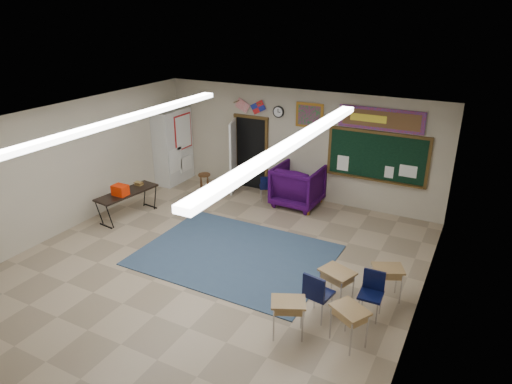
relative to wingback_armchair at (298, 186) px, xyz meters
The scene contains 24 objects.
floor 3.99m from the wingback_armchair, 94.58° to the right, with size 9.00×9.00×0.00m, color gray.
back_wall 1.14m from the wingback_armchair, 119.24° to the left, with size 8.00×0.04×3.00m, color #B4A891.
left_wall 5.92m from the wingback_armchair, 137.62° to the right, with size 0.04×9.00×3.00m, color #B4A891.
right_wall 5.47m from the wingback_armchair, 46.90° to the right, with size 0.04×9.00×3.00m, color #B4A891.
ceiling 4.65m from the wingback_armchair, 94.58° to the right, with size 8.00×9.00×0.04m, color #B9B9B5.
area_rug 3.19m from the wingback_armchair, 92.10° to the right, with size 4.00×3.00×0.02m, color #30445B.
fluorescent_strips 4.61m from the wingback_armchair, 94.58° to the right, with size 3.86×6.00×0.10m, color white, non-canonical shape.
doorway 1.93m from the wingback_armchair, 167.16° to the left, with size 1.10×0.89×2.16m.
chalkboard 2.16m from the wingback_armchair, 15.55° to the left, with size 2.55×0.14×1.30m.
bulletin_board 2.73m from the wingback_armchair, 15.67° to the left, with size 2.10×0.05×0.55m.
framed_art_print 1.87m from the wingback_armchair, 86.23° to the left, with size 0.75×0.05×0.65m.
wall_clock 2.06m from the wingback_armchair, 148.55° to the left, with size 0.32×0.05×0.32m.
wall_flags 2.63m from the wingback_armchair, 163.66° to the left, with size 1.16×0.06×0.70m, color red, non-canonical shape.
storage_cabinet 4.07m from the wingback_armchair, behind, with size 0.59×1.25×2.20m.
wingback_armchair is the anchor object (origin of this frame).
student_chair_reading 0.92m from the wingback_armchair, behind, with size 0.37×0.37×0.74m, color black, non-canonical shape.
student_chair_desk_a 4.82m from the wingback_armchair, 62.70° to the right, with size 0.45×0.45×0.91m, color black, non-canonical shape.
student_chair_desk_b 4.89m from the wingback_armchair, 52.19° to the right, with size 0.42×0.42×0.83m, color black, non-canonical shape.
student_desk_front_left 4.45m from the wingback_armchair, 58.00° to the right, with size 0.69×0.60×0.69m.
student_desk_front_right 4.45m from the wingback_armchair, 45.63° to the right, with size 0.66×0.60×0.65m.
student_desk_back_left 5.32m from the wingback_armchair, 68.61° to the right, with size 0.67×0.61×0.66m.
student_desk_back_right 5.50m from the wingback_armchair, 58.51° to the right, with size 0.69×0.64×0.67m.
folding_table 4.44m from the wingback_armchair, 142.33° to the right, with size 0.75×1.70×0.94m.
wooden_stool 2.70m from the wingback_armchair, 168.09° to the right, with size 0.35×0.35×0.61m.
Camera 1 is at (4.63, -6.60, 5.02)m, focal length 32.00 mm.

